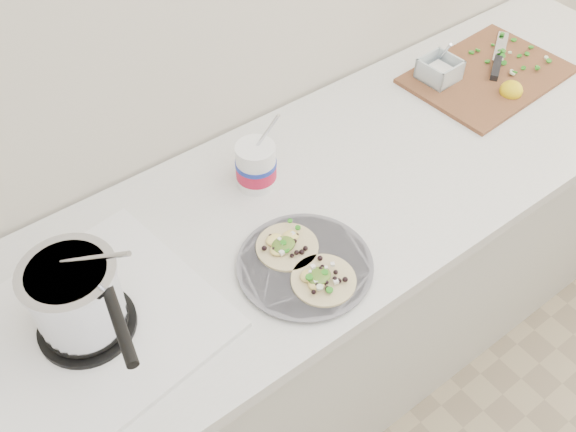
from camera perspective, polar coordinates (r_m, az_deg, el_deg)
counter at (r=1.90m, az=1.88°, el=-7.42°), size 2.44×0.66×0.90m
stove at (r=1.30m, az=-17.93°, el=-7.85°), size 0.53×0.50×0.23m
taco_plate at (r=1.38m, az=1.52°, el=-4.19°), size 0.30×0.30×0.04m
tub at (r=1.53m, az=-2.77°, el=4.78°), size 0.10×0.10×0.22m
cutboard at (r=1.99m, az=17.02°, el=12.22°), size 0.48×0.35×0.07m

